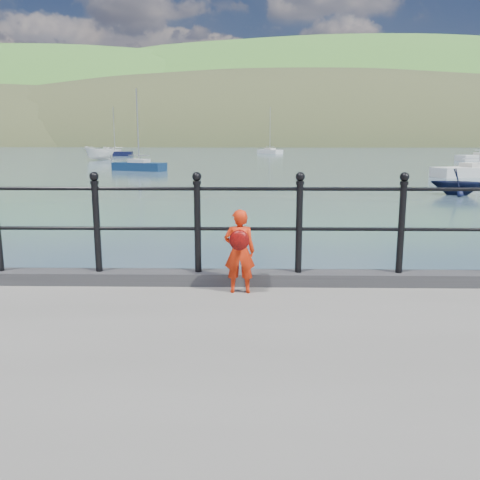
{
  "coord_description": "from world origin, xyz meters",
  "views": [
    {
      "loc": [
        0.02,
        -6.05,
        2.73
      ],
      "look_at": [
        -0.1,
        -0.2,
        1.55
      ],
      "focal_mm": 38.0,
      "sensor_mm": 36.0,
      "label": 1
    }
  ],
  "objects_px": {
    "child": "(239,251)",
    "launch_navy": "(458,182)",
    "launch_white": "(100,153)",
    "sailboat_deep": "(270,152)",
    "sailboat_left": "(115,154)",
    "sailboat_port": "(139,167)",
    "railing": "(248,216)",
    "sailboat_near": "(479,172)"
  },
  "relations": [
    {
      "from": "launch_navy",
      "to": "sailboat_left",
      "type": "distance_m",
      "value": 63.46
    },
    {
      "from": "launch_white",
      "to": "sailboat_port",
      "type": "bearing_deg",
      "value": -31.67
    },
    {
      "from": "sailboat_near",
      "to": "launch_navy",
      "type": "bearing_deg",
      "value": -135.38
    },
    {
      "from": "sailboat_left",
      "to": "launch_white",
      "type": "bearing_deg",
      "value": -84.0
    },
    {
      "from": "railing",
      "to": "launch_white",
      "type": "distance_m",
      "value": 61.76
    },
    {
      "from": "sailboat_left",
      "to": "railing",
      "type": "bearing_deg",
      "value": -76.09
    },
    {
      "from": "child",
      "to": "launch_navy",
      "type": "relative_size",
      "value": 0.39
    },
    {
      "from": "launch_white",
      "to": "sailboat_deep",
      "type": "xyz_separation_m",
      "value": [
        22.58,
        28.66,
        -0.54
      ]
    },
    {
      "from": "sailboat_near",
      "to": "launch_white",
      "type": "bearing_deg",
      "value": 124.61
    },
    {
      "from": "railing",
      "to": "child",
      "type": "bearing_deg",
      "value": -105.4
    },
    {
      "from": "launch_navy",
      "to": "launch_white",
      "type": "bearing_deg",
      "value": 57.18
    },
    {
      "from": "railing",
      "to": "launch_navy",
      "type": "bearing_deg",
      "value": 61.95
    },
    {
      "from": "child",
      "to": "sailboat_deep",
      "type": "height_order",
      "value": "sailboat_deep"
    },
    {
      "from": "railing",
      "to": "sailboat_left",
      "type": "relative_size",
      "value": 2.36
    },
    {
      "from": "launch_navy",
      "to": "sailboat_left",
      "type": "xyz_separation_m",
      "value": [
        -31.27,
        55.22,
        -0.3
      ]
    },
    {
      "from": "launch_navy",
      "to": "sailboat_left",
      "type": "height_order",
      "value": "sailboat_left"
    },
    {
      "from": "sailboat_left",
      "to": "child",
      "type": "bearing_deg",
      "value": -76.23
    },
    {
      "from": "sailboat_deep",
      "to": "railing",
      "type": "bearing_deg",
      "value": -37.38
    },
    {
      "from": "child",
      "to": "sailboat_deep",
      "type": "relative_size",
      "value": 0.11
    },
    {
      "from": "launch_navy",
      "to": "sailboat_near",
      "type": "xyz_separation_m",
      "value": [
        6.44,
        12.33,
        -0.3
      ]
    },
    {
      "from": "launch_navy",
      "to": "sailboat_deep",
      "type": "xyz_separation_m",
      "value": [
        -6.53,
        68.36,
        -0.3
      ]
    },
    {
      "from": "sailboat_port",
      "to": "sailboat_deep",
      "type": "bearing_deg",
      "value": 98.15
    },
    {
      "from": "launch_white",
      "to": "sailboat_deep",
      "type": "relative_size",
      "value": 0.55
    },
    {
      "from": "launch_white",
      "to": "child",
      "type": "bearing_deg",
      "value": -38.18
    },
    {
      "from": "sailboat_deep",
      "to": "sailboat_port",
      "type": "xyz_separation_m",
      "value": [
        -13.07,
        -49.83,
        -0.0
      ]
    },
    {
      "from": "sailboat_near",
      "to": "sailboat_port",
      "type": "bearing_deg",
      "value": 148.81
    },
    {
      "from": "sailboat_left",
      "to": "launch_navy",
      "type": "bearing_deg",
      "value": -62.43
    },
    {
      "from": "sailboat_port",
      "to": "sailboat_left",
      "type": "bearing_deg",
      "value": 130.5
    },
    {
      "from": "railing",
      "to": "sailboat_deep",
      "type": "relative_size",
      "value": 2.16
    },
    {
      "from": "child",
      "to": "launch_white",
      "type": "distance_m",
      "value": 62.05
    },
    {
      "from": "railing",
      "to": "sailboat_left",
      "type": "distance_m",
      "value": 77.24
    },
    {
      "from": "sailboat_left",
      "to": "sailboat_port",
      "type": "xyz_separation_m",
      "value": [
        11.67,
        -36.69,
        0.0
      ]
    },
    {
      "from": "railing",
      "to": "child",
      "type": "xyz_separation_m",
      "value": [
        -0.1,
        -0.35,
        -0.34
      ]
    },
    {
      "from": "railing",
      "to": "sailboat_deep",
      "type": "distance_m",
      "value": 87.52
    },
    {
      "from": "railing",
      "to": "launch_white",
      "type": "xyz_separation_m",
      "value": [
        -18.94,
        58.77,
        -0.94
      ]
    },
    {
      "from": "launch_navy",
      "to": "sailboat_port",
      "type": "bearing_deg",
      "value": 67.54
    },
    {
      "from": "launch_navy",
      "to": "sailboat_left",
      "type": "relative_size",
      "value": 0.32
    },
    {
      "from": "sailboat_left",
      "to": "sailboat_port",
      "type": "relative_size",
      "value": 1.1
    },
    {
      "from": "child",
      "to": "launch_navy",
      "type": "height_order",
      "value": "child"
    },
    {
      "from": "child",
      "to": "launch_navy",
      "type": "xyz_separation_m",
      "value": [
        10.26,
        19.42,
        -0.85
      ]
    },
    {
      "from": "launch_navy",
      "to": "sailboat_port",
      "type": "relative_size",
      "value": 0.35
    },
    {
      "from": "sailboat_deep",
      "to": "sailboat_port",
      "type": "relative_size",
      "value": 1.2
    }
  ]
}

